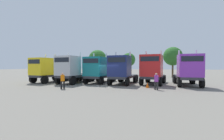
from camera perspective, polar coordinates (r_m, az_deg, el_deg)
name	(u,v)px	position (r m, az deg, el deg)	size (l,w,h in m)	color
ground	(110,85)	(19.03, -0.86, -5.57)	(200.00, 200.00, 0.00)	slate
semi_truck_yellow	(46,70)	(23.78, -23.01, 0.11)	(3.76, 6.72, 4.03)	#333338
semi_truck_silver	(71,69)	(21.29, -14.75, 0.21)	(3.38, 6.71, 4.21)	#333338
semi_truck_teal	(97,70)	(20.85, -5.46, 0.11)	(3.31, 6.12, 4.11)	#333338
semi_truck_navy	(121,70)	(19.54, 3.47, 0.04)	(3.35, 6.65, 4.17)	#333338
semi_truck_red	(152,69)	(19.95, 14.57, 0.30)	(3.60, 6.23, 4.28)	#333338
semi_truck_purple	(188,70)	(19.89, 26.23, 0.01)	(2.82, 6.47, 4.21)	#333338
visitor_in_hivis	(63,80)	(16.55, -17.68, -3.38)	(0.57, 0.57, 1.65)	black
visitor_with_camera	(156,80)	(15.75, 15.96, -3.61)	(0.56, 0.56, 1.65)	#2D2D2D
traffic_cone_near	(147,85)	(17.08, 12.88, -5.42)	(0.36, 0.36, 0.59)	#F2590C
oak_far_left	(98,59)	(37.15, -5.32, 4.01)	(4.31, 4.31, 6.17)	#4C3823
oak_far_centre	(129,60)	(40.47, 6.11, 3.77)	(3.46, 3.46, 5.74)	#4C3823
oak_far_right	(173,56)	(35.28, 21.42, 4.70)	(3.92, 3.92, 6.37)	#4C3823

